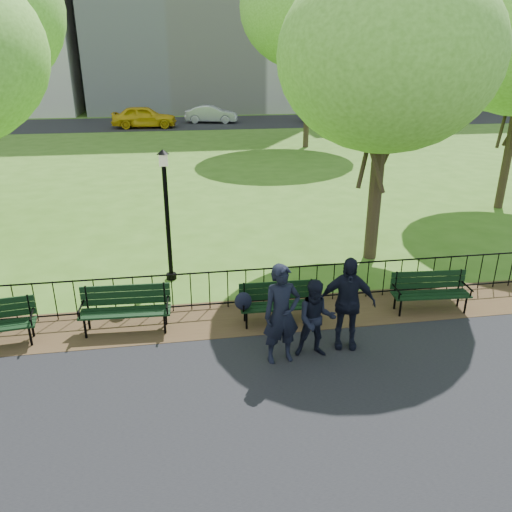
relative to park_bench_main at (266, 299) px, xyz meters
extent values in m
plane|color=#3B651A|center=(0.71, -1.17, -0.56)|extent=(120.00, 120.00, 0.00)
cube|color=black|center=(0.71, -4.57, -0.56)|extent=(60.00, 9.20, 0.01)
cube|color=#3C2B18|center=(0.71, 0.33, -0.55)|extent=(60.00, 1.60, 0.01)
cube|color=black|center=(0.71, 33.83, -0.56)|extent=(70.00, 9.00, 0.01)
cylinder|color=black|center=(0.71, 0.83, 0.32)|extent=(24.00, 0.04, 0.04)
cylinder|color=black|center=(0.71, 0.83, -0.44)|extent=(24.00, 0.04, 0.04)
cylinder|color=black|center=(0.71, 0.83, -0.11)|extent=(0.02, 0.02, 0.90)
cube|color=black|center=(0.29, -0.03, -0.15)|extent=(1.64, 0.47, 0.04)
cube|color=black|center=(0.29, 0.20, 0.16)|extent=(1.63, 0.07, 0.41)
cylinder|color=black|center=(-0.42, -0.18, -0.36)|extent=(0.05, 0.05, 0.41)
cylinder|color=black|center=(0.99, -0.21, -0.36)|extent=(0.05, 0.05, 0.41)
cylinder|color=black|center=(-0.41, 0.15, -0.36)|extent=(0.05, 0.05, 0.41)
cylinder|color=black|center=(1.00, 0.11, -0.36)|extent=(0.05, 0.05, 0.41)
cylinder|color=black|center=(-0.48, -0.02, 0.01)|extent=(0.05, 0.51, 0.04)
cylinder|color=black|center=(1.06, -0.05, 0.01)|extent=(0.05, 0.51, 0.04)
ellipsoid|color=black|center=(-0.48, -0.11, 0.05)|extent=(0.35, 0.25, 0.38)
cube|color=black|center=(-2.82, 0.12, -0.12)|extent=(1.80, 0.56, 0.04)
cube|color=black|center=(-2.80, 0.38, 0.22)|extent=(1.78, 0.12, 0.44)
cylinder|color=black|center=(-3.59, -0.02, -0.34)|extent=(0.05, 0.05, 0.44)
cylinder|color=black|center=(-2.05, -0.09, -0.34)|extent=(0.05, 0.05, 0.44)
cylinder|color=black|center=(-3.58, 0.33, -0.34)|extent=(0.05, 0.05, 0.44)
cylinder|color=black|center=(-2.04, 0.26, -0.34)|extent=(0.05, 0.05, 0.44)
cylinder|color=black|center=(-3.65, 0.16, 0.06)|extent=(0.07, 0.55, 0.04)
cylinder|color=black|center=(-1.98, 0.08, 0.06)|extent=(0.07, 0.55, 0.04)
cylinder|color=black|center=(-4.59, -0.13, -0.35)|extent=(0.05, 0.05, 0.43)
cylinder|color=black|center=(-4.63, 0.21, -0.35)|extent=(0.05, 0.05, 0.43)
cylinder|color=black|center=(-4.54, 0.04, 0.03)|extent=(0.10, 0.53, 0.04)
cube|color=black|center=(3.61, -0.06, -0.15)|extent=(1.69, 0.56, 0.04)
cube|color=black|center=(3.63, 0.18, 0.17)|extent=(1.66, 0.15, 0.42)
cylinder|color=black|center=(2.88, -0.18, -0.35)|extent=(0.05, 0.05, 0.42)
cylinder|color=black|center=(4.32, -0.28, -0.35)|extent=(0.05, 0.05, 0.42)
cylinder|color=black|center=(2.90, 0.16, -0.35)|extent=(0.05, 0.05, 0.42)
cylinder|color=black|center=(4.34, 0.05, -0.35)|extent=(0.05, 0.05, 0.42)
cylinder|color=black|center=(2.83, -0.01, 0.02)|extent=(0.07, 0.52, 0.04)
cylinder|color=black|center=(4.39, -0.12, 0.02)|extent=(0.07, 0.52, 0.04)
cylinder|color=black|center=(-1.92, 2.59, -0.49)|extent=(0.25, 0.25, 0.14)
cylinder|color=black|center=(-1.92, 2.59, 0.88)|extent=(0.11, 0.11, 2.89)
cube|color=beige|center=(-1.92, 2.59, 2.42)|extent=(0.20, 0.20, 0.27)
cone|color=black|center=(-1.92, 2.59, 2.60)|extent=(0.29, 0.29, 0.11)
cylinder|color=#2D2116|center=(3.50, 3.17, 1.02)|extent=(0.34, 0.34, 3.17)
ellipsoid|color=#5CA130|center=(3.50, 3.17, 4.61)|extent=(5.34, 5.34, 4.54)
cylinder|color=#2D2116|center=(9.97, 7.06, 1.21)|extent=(0.31, 0.31, 3.55)
cylinder|color=#2D2116|center=(6.25, 20.88, 1.80)|extent=(0.33, 0.33, 4.72)
ellipsoid|color=#5CA130|center=(6.25, 20.88, 7.13)|extent=(7.95, 7.95, 6.75)
imported|color=black|center=(0.04, -1.36, 0.38)|extent=(0.74, 0.54, 1.87)
imported|color=black|center=(0.69, -1.31, 0.20)|extent=(0.78, 0.48, 1.50)
imported|color=black|center=(1.34, -1.07, 0.36)|extent=(1.13, 0.66, 1.81)
imported|color=gold|center=(-3.82, 31.34, 0.28)|extent=(4.94, 2.17, 1.66)
imported|color=#B7BABF|center=(1.51, 33.55, 0.15)|extent=(4.45, 2.32, 1.40)
imported|color=black|center=(11.53, 32.19, 0.19)|extent=(5.51, 3.60, 1.48)
camera|label=1|loc=(-1.65, -8.96, 4.62)|focal=35.00mm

